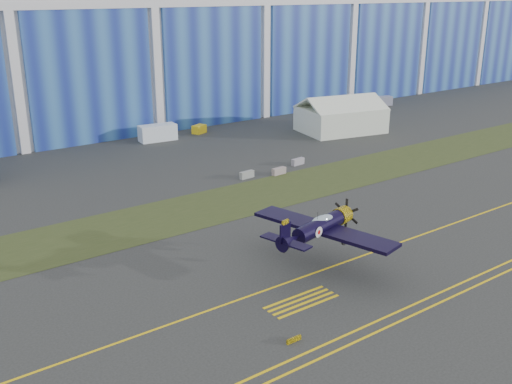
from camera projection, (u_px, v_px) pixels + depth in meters
ground at (383, 220)px, 62.20m from camera, size 260.00×260.00×0.00m
grass_median at (296, 186)px, 72.88m from camera, size 260.00×10.00×0.02m
hangar at (100, 33)px, 112.15m from camera, size 220.00×45.70×30.00m
taxiway_centreline at (421, 235)px, 58.38m from camera, size 200.00×0.20×0.02m
edge_line_near at (510, 270)px, 51.14m from camera, size 80.00×0.20×0.02m
edge_line_far at (500, 266)px, 51.90m from camera, size 80.00×0.20×0.02m
hold_short_ladder at (301, 302)px, 45.93m from camera, size 6.00×2.40×0.02m
guard_board_left at (294, 340)px, 40.66m from camera, size 1.20×0.15×0.35m
warbird at (319, 227)px, 50.23m from camera, size 13.82×15.54×3.97m
tent at (341, 113)px, 99.85m from camera, size 14.89×12.16×6.13m
shipping_container at (158, 133)px, 94.30m from camera, size 6.04×2.92×2.53m
tug at (199, 129)px, 99.35m from camera, size 2.71×2.24×1.36m
gse_box at (384, 101)px, 123.08m from camera, size 3.46×2.50×1.87m
barrier_a at (247, 175)px, 75.80m from camera, size 2.04×0.75×0.90m
barrier_b at (279, 171)px, 77.27m from camera, size 2.03×0.72×0.90m
barrier_c at (298, 162)px, 81.51m from camera, size 2.06×0.83×0.90m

